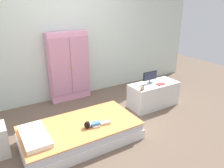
# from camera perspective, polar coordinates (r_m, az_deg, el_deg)

# --- Properties ---
(ground_plane) EXTENTS (10.00, 10.00, 0.02)m
(ground_plane) POSITION_cam_1_polar(r_m,az_deg,el_deg) (3.63, -1.32, -11.70)
(ground_plane) COLOR brown
(back_wall) EXTENTS (6.40, 0.05, 2.70)m
(back_wall) POSITION_cam_1_polar(r_m,az_deg,el_deg) (4.53, -11.71, 12.99)
(back_wall) COLOR silver
(back_wall) RESTS_ON ground_plane
(bed) EXTENTS (1.69, 0.90, 0.27)m
(bed) POSITION_cam_1_polar(r_m,az_deg,el_deg) (3.32, -8.16, -12.48)
(bed) COLOR white
(bed) RESTS_ON ground_plane
(pillow) EXTENTS (0.32, 0.65, 0.07)m
(pillow) POSITION_cam_1_polar(r_m,az_deg,el_deg) (3.09, -19.59, -12.71)
(pillow) COLOR white
(pillow) RESTS_ON bed
(doll) EXTENTS (0.39, 0.15, 0.10)m
(doll) POSITION_cam_1_polar(r_m,az_deg,el_deg) (3.17, -5.12, -10.45)
(doll) COLOR #4C84C6
(doll) RESTS_ON bed
(wardrobe) EXTENTS (0.82, 0.25, 1.40)m
(wardrobe) POSITION_cam_1_polar(r_m,az_deg,el_deg) (4.50, -11.22, 4.48)
(wardrobe) COLOR #E599BC
(wardrobe) RESTS_ON ground_plane
(tv_stand) EXTENTS (0.97, 0.44, 0.47)m
(tv_stand) POSITION_cam_1_polar(r_m,az_deg,el_deg) (4.33, 10.76, -2.75)
(tv_stand) COLOR silver
(tv_stand) RESTS_ON ground_plane
(tv_monitor) EXTENTS (0.31, 0.10, 0.23)m
(tv_monitor) POSITION_cam_1_polar(r_m,az_deg,el_deg) (4.21, 9.91, 2.02)
(tv_monitor) COLOR #99999E
(tv_monitor) RESTS_ON tv_stand
(rocking_horse_toy) EXTENTS (0.09, 0.04, 0.11)m
(rocking_horse_toy) POSITION_cam_1_polar(r_m,az_deg,el_deg) (3.87, 8.01, -0.92)
(rocking_horse_toy) COLOR #8E6642
(rocking_horse_toy) RESTS_ON tv_stand
(book_red) EXTENTS (0.15, 0.10, 0.02)m
(book_red) POSITION_cam_1_polar(r_m,az_deg,el_deg) (4.22, 12.61, 0.01)
(book_red) COLOR #CC3838
(book_red) RESTS_ON tv_stand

